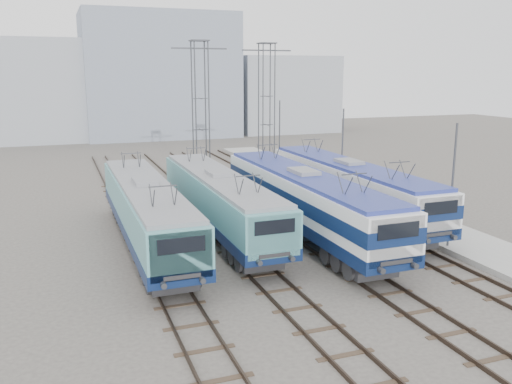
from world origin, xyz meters
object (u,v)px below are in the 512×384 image
object	(u,v)px
mast_rear	(279,138)
locomotive_far_right	(350,185)
catenary_tower_west	(201,109)
locomotive_center_left	(220,199)
mast_front	(452,188)
catenary_tower_east	(267,106)
mast_mid	(342,156)
locomotive_far_left	(147,209)
locomotive_center_right	(305,198)

from	to	relation	value
mast_rear	locomotive_far_right	bearing A→B (deg)	-96.43
catenary_tower_west	mast_rear	world-z (taller)	catenary_tower_west
locomotive_center_left	mast_front	size ratio (longest dim) A/B	2.54
locomotive_far_right	mast_rear	world-z (taller)	mast_rear
catenary_tower_east	mast_mid	distance (m)	10.69
mast_rear	locomotive_center_left	bearing A→B (deg)	-122.91
locomotive_far_right	mast_front	bearing A→B (deg)	-76.27
locomotive_center_left	mast_mid	size ratio (longest dim) A/B	2.54
locomotive_far_right	mast_front	world-z (taller)	mast_front
locomotive_far_left	locomotive_center_right	xyz separation A→B (m)	(9.00, -1.17, 0.17)
mast_front	mast_rear	world-z (taller)	same
locomotive_center_right	mast_front	world-z (taller)	mast_front
locomotive_far_right	mast_mid	xyz separation A→B (m)	(1.85, 4.43, 1.15)
locomotive_far_left	locomotive_far_right	bearing A→B (deg)	6.17
catenary_tower_east	mast_front	size ratio (longest dim) A/B	1.71
locomotive_far_right	mast_rear	distance (m)	16.57
catenary_tower_west	catenary_tower_east	world-z (taller)	same
locomotive_center_right	locomotive_far_right	bearing A→B (deg)	30.31
locomotive_center_right	mast_mid	world-z (taller)	mast_mid
locomotive_center_left	mast_rear	world-z (taller)	mast_rear
locomotive_far_left	mast_front	world-z (taller)	mast_front
locomotive_center_left	catenary_tower_east	world-z (taller)	catenary_tower_east
locomotive_far_left	locomotive_center_left	distance (m)	4.64
mast_mid	mast_rear	size ratio (longest dim) A/B	1.00
mast_mid	mast_rear	bearing A→B (deg)	90.00
locomotive_center_left	mast_front	world-z (taller)	mast_front
locomotive_center_left	mast_front	bearing A→B (deg)	-33.69
locomotive_center_left	locomotive_center_right	distance (m)	5.05
locomotive_center_right	mast_mid	distance (m)	9.56
locomotive_far_left	mast_front	xyz separation A→B (m)	(15.35, -6.11, 1.27)
catenary_tower_east	locomotive_far_left	bearing A→B (deg)	-129.83
locomotive_center_left	catenary_tower_east	size ratio (longest dim) A/B	1.48
locomotive_center_right	catenary_tower_east	xyz separation A→B (m)	(4.25, 17.06, 4.24)
locomotive_center_right	mast_rear	distance (m)	20.12
catenary_tower_east	mast_rear	xyz separation A→B (m)	(2.10, 2.00, -3.14)
catenary_tower_west	mast_mid	world-z (taller)	catenary_tower_west
catenary_tower_west	mast_rear	distance (m)	9.99
locomotive_far_right	locomotive_far_left	bearing A→B (deg)	-173.83
catenary_tower_west	catenary_tower_east	distance (m)	6.80
mast_front	catenary_tower_east	bearing A→B (deg)	95.45
locomotive_far_left	mast_rear	xyz separation A→B (m)	(15.35, 17.89, 1.27)
locomotive_far_left	mast_rear	size ratio (longest dim) A/B	2.56
locomotive_center_left	locomotive_center_right	world-z (taller)	locomotive_center_right
mast_front	locomotive_far_right	bearing A→B (deg)	103.73
mast_rear	mast_front	bearing A→B (deg)	-90.00
catenary_tower_east	mast_mid	xyz separation A→B (m)	(2.10, -10.00, -3.14)
locomotive_center_left	locomotive_far_right	world-z (taller)	locomotive_far_right
catenary_tower_east	mast_front	distance (m)	22.32
locomotive_center_left	mast_front	xyz separation A→B (m)	(10.85, -7.23, 1.28)
locomotive_far_left	catenary_tower_east	size ratio (longest dim) A/B	1.49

